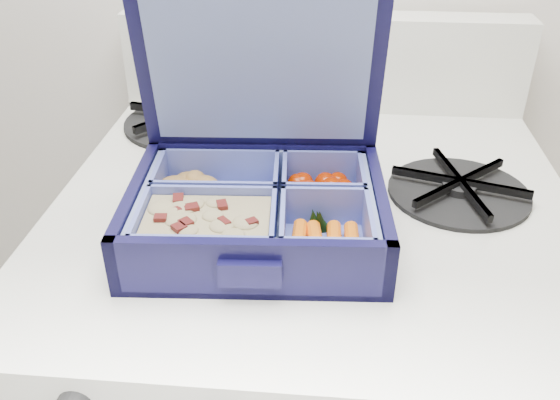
# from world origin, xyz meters

# --- Properties ---
(bento_box) EXTENTS (0.27, 0.22, 0.06)m
(bento_box) POSITION_xyz_m (0.63, 1.59, 0.93)
(bento_box) COLOR #0D0B33
(bento_box) RESTS_ON stove
(burner_grate) EXTENTS (0.20, 0.20, 0.02)m
(burner_grate) POSITION_xyz_m (0.86, 1.69, 0.91)
(burner_grate) COLOR black
(burner_grate) RESTS_ON stove
(burner_grate_rear) EXTENTS (0.22, 0.22, 0.02)m
(burner_grate_rear) POSITION_xyz_m (0.50, 1.86, 0.91)
(burner_grate_rear) COLOR black
(burner_grate_rear) RESTS_ON stove
(fork) EXTENTS (0.13, 0.15, 0.01)m
(fork) POSITION_xyz_m (0.67, 1.75, 0.90)
(fork) COLOR silver
(fork) RESTS_ON stove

